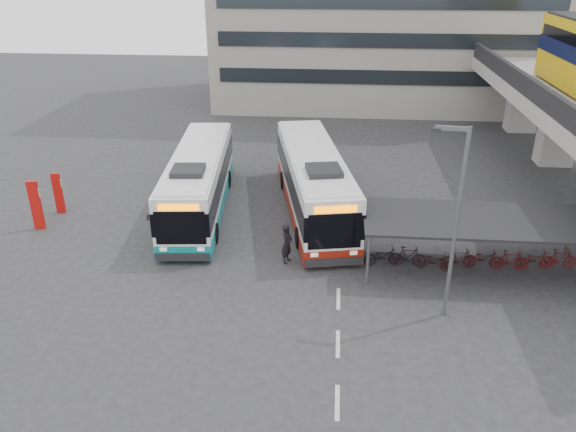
# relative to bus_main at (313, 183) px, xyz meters

# --- Properties ---
(ground) EXTENTS (120.00, 120.00, 0.00)m
(ground) POSITION_rel_bus_main_xyz_m (-1.03, -8.61, -1.76)
(ground) COLOR #28282B
(ground) RESTS_ON ground
(bike_shelter) EXTENTS (10.00, 4.00, 2.54)m
(bike_shelter) POSITION_rel_bus_main_xyz_m (7.45, -5.61, -0.46)
(bike_shelter) COLOR #595B60
(bike_shelter) RESTS_ON ground
(road_markings) EXTENTS (0.15, 7.60, 0.01)m
(road_markings) POSITION_rel_bus_main_xyz_m (1.47, -11.61, -1.75)
(road_markings) COLOR beige
(road_markings) RESTS_ON ground
(bus_main) EXTENTS (5.19, 13.10, 3.79)m
(bus_main) POSITION_rel_bus_main_xyz_m (0.00, 0.00, 0.00)
(bus_main) COLOR white
(bus_main) RESTS_ON ground
(bus_teal) EXTENTS (3.81, 12.48, 3.63)m
(bus_teal) POSITION_rel_bus_main_xyz_m (-6.29, -0.28, -0.07)
(bus_teal) COLOR white
(bus_teal) RESTS_ON ground
(pedestrian) EXTENTS (0.65, 0.81, 1.92)m
(pedestrian) POSITION_rel_bus_main_xyz_m (-0.94, -5.70, -0.80)
(pedestrian) COLOR black
(pedestrian) RESTS_ON ground
(lamp_post) EXTENTS (1.36, 0.33, 7.74)m
(lamp_post) POSITION_rel_bus_main_xyz_m (5.57, -9.39, 2.65)
(lamp_post) COLOR #595B60
(lamp_post) RESTS_ON ground
(sign_totem_mid) EXTENTS (0.58, 0.25, 2.66)m
(sign_totem_mid) POSITION_rel_bus_main_xyz_m (-14.15, -3.32, -0.39)
(sign_totem_mid) COLOR #AE0F0A
(sign_totem_mid) RESTS_ON ground
(sign_totem_north) EXTENTS (0.50, 0.20, 2.32)m
(sign_totem_north) POSITION_rel_bus_main_xyz_m (-13.96, -1.28, -0.56)
(sign_totem_north) COLOR #AE0F0A
(sign_totem_north) RESTS_ON ground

